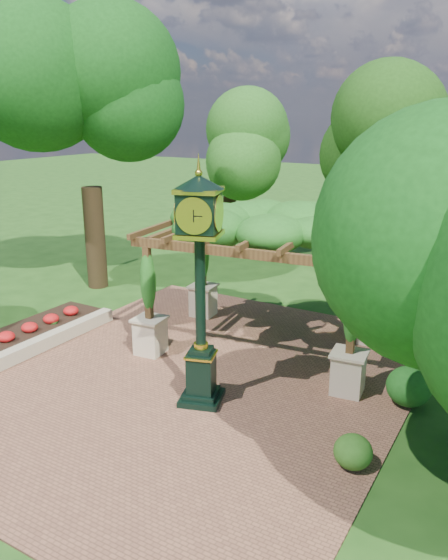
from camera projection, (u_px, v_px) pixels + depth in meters
The scene contains 13 objects.
ground at pixel (170, 396), 12.77m from camera, with size 120.00×120.00×0.00m, color #1E4714.
brick_plaza at pixel (193, 379), 13.59m from camera, with size 10.00×12.00×0.04m, color brown.
border_wall at pixel (48, 341), 15.36m from camera, with size 0.35×5.00×0.40m, color #C6B793.
flower_bed at pixel (26, 336), 15.81m from camera, with size 1.50×5.00×0.36m, color red.
pedestal_clock at pixel (200, 271), 11.61m from camera, with size 1.30×1.30×5.23m.
pergola at pixel (266, 236), 14.43m from camera, with size 6.65×4.59×3.94m.
sundial at pixel (337, 280), 20.35m from camera, with size 0.65×0.65×0.93m.
shrub_front at pixel (353, 452), 10.06m from camera, with size 0.72×0.72×0.65m, color #2D5E1B.
shrub_mid at pixel (409, 387), 12.21m from camera, with size 1.00×1.00×0.90m, color #1A5818.
shrub_back at pixel (394, 330), 15.50m from camera, with size 0.92×0.92×0.83m, color #31661D.
tree_west_near at pixel (86, 103), 18.99m from camera, with size 4.94×4.94×9.78m.
tree_west_far at pixel (230, 153), 25.14m from camera, with size 3.56×3.56×6.74m.
tree_north at pixel (388, 135), 21.67m from camera, with size 4.56×4.56×8.05m.
Camera 1 is at (6.91, -9.17, 6.34)m, focal length 35.00 mm.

